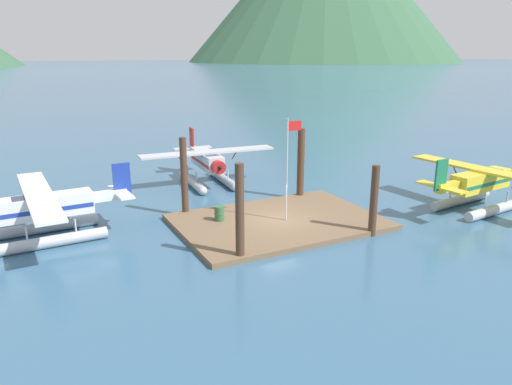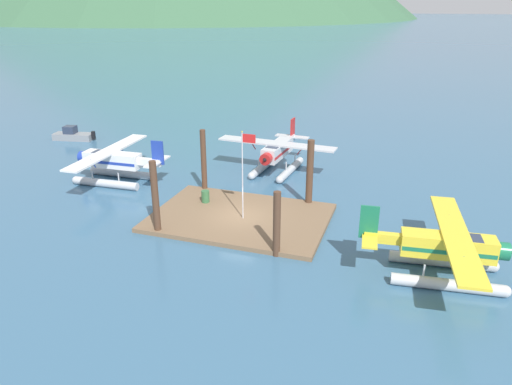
{
  "view_description": "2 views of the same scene",
  "coord_description": "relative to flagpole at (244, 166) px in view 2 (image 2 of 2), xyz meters",
  "views": [
    {
      "loc": [
        -13.54,
        -23.7,
        9.94
      ],
      "look_at": [
        0.13,
        3.22,
        1.12
      ],
      "focal_mm": 33.85,
      "sensor_mm": 36.0,
      "label": 1
    },
    {
      "loc": [
        10.61,
        -27.96,
        13.99
      ],
      "look_at": [
        1.16,
        0.02,
        2.14
      ],
      "focal_mm": 33.61,
      "sensor_mm": 36.0,
      "label": 2
    }
  ],
  "objects": [
    {
      "name": "boat_grey_open_west",
      "position": [
        -24.78,
        13.65,
        -3.58
      ],
      "size": [
        4.84,
        2.28,
        1.5
      ],
      "color": "gray",
      "rests_on": "ground"
    },
    {
      "name": "dock_platform",
      "position": [
        -0.46,
        0.32,
        -3.92
      ],
      "size": [
        11.87,
        8.27,
        0.3
      ],
      "primitive_type": "cube",
      "color": "brown",
      "rests_on": "ground"
    },
    {
      "name": "seaplane_silver_bow_centre",
      "position": [
        -0.89,
        10.76,
        -2.49
      ],
      "size": [
        10.47,
        7.97,
        3.84
      ],
      "color": "#B7BABF",
      "rests_on": "ground"
    },
    {
      "name": "seaplane_yellow_stbd_aft",
      "position": [
        12.62,
        -3.1,
        -2.49
      ],
      "size": [
        7.96,
        10.49,
        3.84
      ],
      "color": "#B7BABF",
      "rests_on": "ground"
    },
    {
      "name": "piling_near_left",
      "position": [
        -4.73,
        -3.38,
        -1.6
      ],
      "size": [
        0.44,
        0.44,
        4.93
      ],
      "primitive_type": "cylinder",
      "color": "#4C3323",
      "rests_on": "ground"
    },
    {
      "name": "fuel_drum",
      "position": [
        -3.68,
        1.75,
        -3.33
      ],
      "size": [
        0.62,
        0.62,
        0.88
      ],
      "color": "#33663D",
      "rests_on": "dock_platform"
    },
    {
      "name": "seaplane_white_port_fwd",
      "position": [
        -12.93,
        3.89,
        -2.49
      ],
      "size": [
        7.98,
        10.45,
        3.84
      ],
      "color": "#B7BABF",
      "rests_on": "ground"
    },
    {
      "name": "ground_plane",
      "position": [
        -0.46,
        0.32,
        -4.07
      ],
      "size": [
        1200.0,
        1200.0,
        0.0
      ],
      "primitive_type": "plane",
      "color": "#38607F"
    },
    {
      "name": "piling_far_left",
      "position": [
        -4.91,
        4.33,
        -1.57
      ],
      "size": [
        0.43,
        0.43,
        4.99
      ],
      "primitive_type": "cylinder",
      "color": "#4C3323",
      "rests_on": "ground"
    },
    {
      "name": "flagpole",
      "position": [
        0.0,
        0.0,
        0.0
      ],
      "size": [
        0.95,
        0.1,
        6.06
      ],
      "color": "silver",
      "rests_on": "dock_platform"
    },
    {
      "name": "piling_far_right",
      "position": [
        3.46,
        4.18,
        -1.58
      ],
      "size": [
        0.49,
        0.49,
        4.98
      ],
      "primitive_type": "cylinder",
      "color": "#4C3323",
      "rests_on": "ground"
    },
    {
      "name": "piling_near_right",
      "position": [
        3.31,
        -3.67,
        -2.04
      ],
      "size": [
        0.44,
        0.44,
        4.05
      ],
      "primitive_type": "cylinder",
      "color": "#4C3323",
      "rests_on": "ground"
    }
  ]
}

